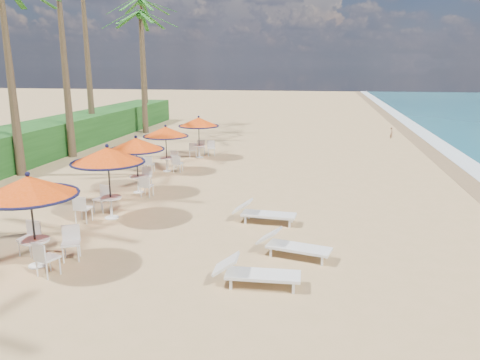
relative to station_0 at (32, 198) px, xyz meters
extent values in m
plane|color=tan|center=(5.09, 0.40, -1.80)|extent=(160.00, 160.00, 0.00)
cube|color=olive|center=(13.49, 10.40, -1.80)|extent=(1.40, 140.00, 0.02)
cube|color=#194716|center=(-8.41, 11.40, -0.90)|extent=(3.00, 40.00, 1.80)
cylinder|color=black|center=(-0.04, -0.04, -0.62)|extent=(0.05, 0.05, 2.36)
cone|color=#EA4D14|center=(-0.04, -0.04, 0.30)|extent=(2.36, 2.36, 0.51)
torus|color=black|center=(-0.04, -0.04, 0.07)|extent=(2.36, 2.36, 0.07)
sphere|color=black|center=(-0.04, -0.04, 0.60)|extent=(0.12, 0.12, 0.12)
cylinder|color=white|center=(-0.04, -0.04, -1.10)|extent=(0.72, 0.72, 0.04)
cylinder|color=white|center=(-0.04, -0.04, -1.44)|extent=(0.08, 0.08, 0.72)
cylinder|color=black|center=(0.17, 3.87, -0.60)|extent=(0.05, 0.05, 2.40)
cone|color=#EA4D14|center=(0.17, 3.87, 0.34)|extent=(2.40, 2.40, 0.52)
torus|color=black|center=(0.17, 3.87, 0.10)|extent=(2.40, 2.40, 0.07)
sphere|color=black|center=(0.17, 3.87, 0.64)|extent=(0.12, 0.12, 0.12)
cylinder|color=white|center=(0.17, 3.87, -1.09)|extent=(0.73, 0.73, 0.04)
cylinder|color=white|center=(0.17, 3.87, -1.43)|extent=(0.08, 0.08, 0.73)
cylinder|color=black|center=(-0.15, 7.04, -0.70)|extent=(0.05, 0.05, 2.20)
cone|color=#EA4D14|center=(-0.15, 7.04, 0.17)|extent=(2.20, 2.20, 0.48)
torus|color=black|center=(-0.15, 7.04, -0.06)|extent=(2.21, 2.21, 0.07)
sphere|color=black|center=(-0.15, 7.04, 0.44)|extent=(0.11, 0.11, 0.11)
cylinder|color=white|center=(-0.15, 7.04, -1.15)|extent=(0.67, 0.67, 0.04)
cylinder|color=white|center=(-0.15, 7.04, -1.46)|extent=(0.08, 0.08, 0.67)
cylinder|color=black|center=(-0.25, 10.88, -0.73)|extent=(0.05, 0.05, 2.14)
cone|color=#EA4D14|center=(-0.25, 10.88, 0.11)|extent=(2.14, 2.14, 0.47)
torus|color=black|center=(-0.25, 10.88, -0.10)|extent=(2.14, 2.14, 0.07)
sphere|color=black|center=(-0.25, 10.88, 0.38)|extent=(0.11, 0.11, 0.11)
cylinder|color=white|center=(-0.25, 10.88, -1.17)|extent=(0.65, 0.65, 0.04)
cylinder|color=white|center=(-0.25, 10.88, -1.47)|extent=(0.07, 0.07, 0.65)
cylinder|color=black|center=(0.41, 14.43, -0.70)|extent=(0.05, 0.05, 2.20)
cone|color=#EA4D14|center=(0.41, 14.43, 0.16)|extent=(2.20, 2.20, 0.48)
torus|color=black|center=(0.41, 14.43, -0.06)|extent=(2.20, 2.20, 0.07)
sphere|color=black|center=(0.41, 14.43, 0.43)|extent=(0.11, 0.11, 0.11)
cylinder|color=white|center=(0.41, 14.43, -1.15)|extent=(0.67, 0.67, 0.04)
cylinder|color=white|center=(0.41, 14.43, -1.47)|extent=(0.08, 0.08, 0.67)
cube|color=white|center=(5.75, -0.17, -1.52)|extent=(1.74, 0.69, 0.07)
cube|color=white|center=(4.89, -0.20, -1.29)|extent=(0.60, 0.65, 0.43)
cube|color=white|center=(5.75, -0.17, -1.68)|extent=(0.06, 0.06, 0.24)
cube|color=white|center=(6.47, 1.63, -1.52)|extent=(1.78, 1.00, 0.07)
cube|color=white|center=(5.66, 1.83, -1.30)|extent=(0.69, 0.73, 0.42)
cube|color=white|center=(6.47, 1.63, -1.68)|extent=(0.06, 0.06, 0.24)
cube|color=white|center=(5.38, 4.26, -1.51)|extent=(1.77, 0.75, 0.07)
cube|color=white|center=(4.52, 4.32, -1.29)|extent=(0.62, 0.67, 0.43)
cube|color=white|center=(5.38, 4.26, -1.68)|extent=(0.06, 0.06, 0.24)
cone|color=brown|center=(-6.63, 8.98, 2.35)|extent=(0.44, 0.44, 8.30)
cone|color=brown|center=(-6.57, 13.46, 2.95)|extent=(0.44, 0.44, 9.51)
cone|color=brown|center=(-8.00, 18.77, 3.53)|extent=(0.44, 0.44, 10.66)
cone|color=brown|center=(-5.96, 22.97, 2.36)|extent=(0.44, 0.44, 8.31)
sphere|color=#1A4F16|center=(-5.96, 22.97, 6.51)|extent=(0.56, 0.56, 0.56)
cone|color=brown|center=(-7.61, 27.52, 3.06)|extent=(0.44, 0.44, 9.72)
sphere|color=#1A4F16|center=(-7.61, 27.52, 7.92)|extent=(0.56, 0.56, 0.56)
imported|color=#976B4C|center=(11.70, 23.14, -1.38)|extent=(0.29, 0.35, 0.84)
camera|label=1|loc=(6.92, -9.99, 3.19)|focal=35.00mm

